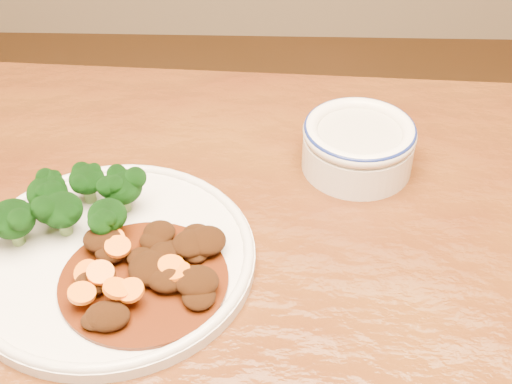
{
  "coord_description": "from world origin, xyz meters",
  "views": [
    {
      "loc": [
        -0.0,
        -0.43,
        1.27
      ],
      "look_at": [
        -0.02,
        0.16,
        0.77
      ],
      "focal_mm": 50.0,
      "sensor_mm": 36.0,
      "label": 1
    }
  ],
  "objects": [
    {
      "name": "dinner_plate",
      "position": [
        -0.17,
        0.07,
        0.76
      ],
      "size": [
        0.29,
        0.29,
        0.02
      ],
      "rotation": [
        0.0,
        0.0,
        -0.41
      ],
      "color": "silver",
      "rests_on": "dining_table"
    },
    {
      "name": "dining_table",
      "position": [
        -0.0,
        0.0,
        0.67
      ],
      "size": [
        1.54,
        0.97,
        0.75
      ],
      "rotation": [
        0.0,
        0.0,
        -0.05
      ],
      "color": "#5B3310",
      "rests_on": "ground"
    },
    {
      "name": "broccoli_florets",
      "position": [
        -0.21,
        0.11,
        0.79
      ],
      "size": [
        0.14,
        0.11,
        0.05
      ],
      "color": "#6B934C",
      "rests_on": "dinner_plate"
    },
    {
      "name": "dip_bowl",
      "position": [
        0.09,
        0.24,
        0.78
      ],
      "size": [
        0.13,
        0.13,
        0.06
      ],
      "rotation": [
        0.0,
        0.0,
        -0.27
      ],
      "color": "white",
      "rests_on": "dining_table"
    },
    {
      "name": "mince_stew",
      "position": [
        -0.12,
        0.04,
        0.77
      ],
      "size": [
        0.16,
        0.16,
        0.03
      ],
      "color": "#471607",
      "rests_on": "dinner_plate"
    }
  ]
}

